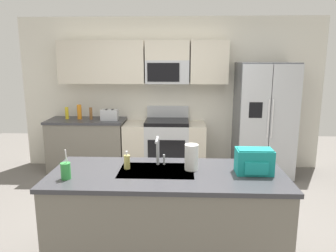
{
  "coord_description": "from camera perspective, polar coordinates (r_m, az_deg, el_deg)",
  "views": [
    {
      "loc": [
        0.19,
        -3.45,
        1.9
      ],
      "look_at": [
        0.02,
        0.6,
        1.05
      ],
      "focal_mm": 34.16,
      "sensor_mm": 36.0,
      "label": 1
    }
  ],
  "objects": [
    {
      "name": "kitchen_wall_unit",
      "position": [
        5.56,
        -1.05,
        7.44
      ],
      "size": [
        5.2,
        0.43,
        2.6
      ],
      "color": "silver",
      "rests_on": "ground"
    },
    {
      "name": "back_counter",
      "position": [
        5.68,
        -14.15,
        -3.3
      ],
      "size": [
        1.29,
        0.63,
        0.9
      ],
      "color": "slate",
      "rests_on": "ground"
    },
    {
      "name": "pepper_mill",
      "position": [
        5.54,
        -13.59,
        2.19
      ],
      "size": [
        0.05,
        0.05,
        0.2
      ],
      "primitive_type": "cylinder",
      "color": "brown",
      "rests_on": "back_counter"
    },
    {
      "name": "bottle_yellow",
      "position": [
        5.7,
        -17.6,
        2.22
      ],
      "size": [
        0.06,
        0.06,
        0.2
      ],
      "primitive_type": "cylinder",
      "color": "yellow",
      "rests_on": "back_counter"
    },
    {
      "name": "backpack",
      "position": [
        2.95,
        15.12,
        -6.0
      ],
      "size": [
        0.32,
        0.22,
        0.23
      ],
      "color": "teal",
      "rests_on": "island_counter"
    },
    {
      "name": "sink_faucet",
      "position": [
        3.04,
        -1.77,
        -4.03
      ],
      "size": [
        0.08,
        0.21,
        0.28
      ],
      "color": "#B7BABF",
      "rests_on": "island_counter"
    },
    {
      "name": "drink_cup_green",
      "position": [
        2.87,
        -17.78,
        -7.61
      ],
      "size": [
        0.08,
        0.08,
        0.26
      ],
      "color": "green",
      "rests_on": "island_counter"
    },
    {
      "name": "bottle_orange",
      "position": [
        5.62,
        -15.53,
        2.44
      ],
      "size": [
        0.07,
        0.07,
        0.25
      ],
      "primitive_type": "cylinder",
      "color": "orange",
      "rests_on": "back_counter"
    },
    {
      "name": "range_oven",
      "position": [
        5.46,
        -0.56,
        -3.64
      ],
      "size": [
        1.36,
        0.61,
        1.1
      ],
      "color": "#B7BABF",
      "rests_on": "ground"
    },
    {
      "name": "ground_plane",
      "position": [
        3.94,
        -0.7,
        -16.97
      ],
      "size": [
        9.0,
        9.0,
        0.0
      ],
      "primitive_type": "plane",
      "color": "#66605B",
      "rests_on": "ground"
    },
    {
      "name": "refrigerator",
      "position": [
        5.44,
        16.7,
        1.02
      ],
      "size": [
        0.9,
        0.76,
        1.85
      ],
      "color": "#4C4F54",
      "rests_on": "ground"
    },
    {
      "name": "island_counter",
      "position": [
        3.09,
        -0.16,
        -16.07
      ],
      "size": [
        2.12,
        0.87,
        0.9
      ],
      "color": "slate",
      "rests_on": "ground"
    },
    {
      "name": "paper_towel_roll",
      "position": [
        2.95,
        4.2,
        -5.57
      ],
      "size": [
        0.12,
        0.12,
        0.24
      ],
      "primitive_type": "cylinder",
      "color": "white",
      "rests_on": "island_counter"
    },
    {
      "name": "toaster",
      "position": [
        5.41,
        -10.38,
        1.98
      ],
      "size": [
        0.28,
        0.16,
        0.18
      ],
      "color": "#B7BABF",
      "rests_on": "back_counter"
    },
    {
      "name": "soap_dispenser",
      "position": [
        3.0,
        -7.34,
        -6.34
      ],
      "size": [
        0.06,
        0.06,
        0.17
      ],
      "color": "#D8CC66",
      "rests_on": "island_counter"
    }
  ]
}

